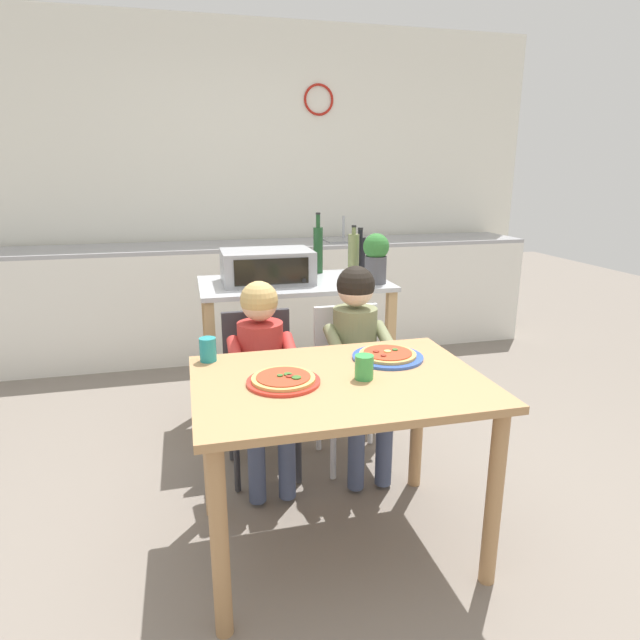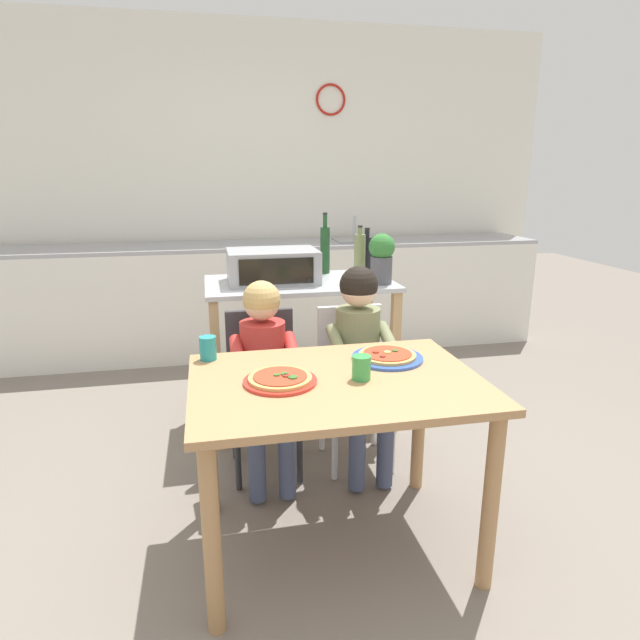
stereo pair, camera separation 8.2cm
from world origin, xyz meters
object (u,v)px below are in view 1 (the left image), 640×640
at_px(toaster_oven, 267,266).
at_px(dining_chair_left, 260,381).
at_px(bottle_clear_vinegar, 318,249).
at_px(bottle_brown_beer, 353,256).
at_px(dining_chair_right, 350,373).
at_px(bottle_tall_green_wine, 360,255).
at_px(child_in_red_shirt, 263,360).
at_px(drinking_cup_green, 364,367).
at_px(pizza_plate_blue_rimmed, 388,356).
at_px(potted_herb_plant, 376,256).
at_px(pizza_plate_red_rimmed, 283,380).
at_px(kitchen_island_cart, 294,328).
at_px(dining_table, 339,407).
at_px(child_in_olive_shirt, 358,346).
at_px(drinking_cup_teal, 208,349).

bearing_deg(toaster_oven, dining_chair_left, -103.88).
distance_m(toaster_oven, dining_chair_left, 0.72).
xyz_separation_m(toaster_oven, bottle_clear_vinegar, (0.36, 0.22, 0.06)).
distance_m(bottle_brown_beer, dining_chair_right, 0.75).
height_order(toaster_oven, bottle_tall_green_wine, bottle_tall_green_wine).
bearing_deg(child_in_red_shirt, drinking_cup_green, -62.57).
relative_size(bottle_clear_vinegar, child_in_red_shirt, 0.38).
bearing_deg(pizza_plate_blue_rimmed, bottle_tall_green_wine, 77.92).
height_order(toaster_oven, potted_herb_plant, potted_herb_plant).
bearing_deg(pizza_plate_red_rimmed, kitchen_island_cart, 76.72).
xyz_separation_m(potted_herb_plant, dining_chair_left, (-0.72, -0.34, -0.55)).
height_order(bottle_clear_vinegar, dining_table, bottle_clear_vinegar).
bearing_deg(dining_table, child_in_olive_shirt, 65.12).
distance_m(bottle_clear_vinegar, drinking_cup_teal, 1.35).
bearing_deg(dining_chair_right, potted_herb_plant, 54.28).
relative_size(bottle_brown_beer, drinking_cup_teal, 3.18).
bearing_deg(child_in_red_shirt, bottle_brown_beer, 44.23).
bearing_deg(kitchen_island_cart, bottle_clear_vinegar, 48.67).
distance_m(child_in_olive_shirt, pizza_plate_blue_rimmed, 0.40).
bearing_deg(pizza_plate_red_rimmed, potted_herb_plant, 54.73).
height_order(drinking_cup_green, drinking_cup_teal, drinking_cup_teal).
distance_m(potted_herb_plant, dining_chair_left, 0.97).
xyz_separation_m(dining_table, drinking_cup_teal, (-0.47, 0.32, 0.17)).
bearing_deg(potted_herb_plant, dining_chair_right, -125.72).
height_order(potted_herb_plant, drinking_cup_green, potted_herb_plant).
height_order(kitchen_island_cart, toaster_oven, toaster_oven).
xyz_separation_m(bottle_clear_vinegar, pizza_plate_red_rimmed, (-0.48, -1.42, -0.28)).
bearing_deg(dining_chair_left, pizza_plate_red_rimmed, -89.98).
height_order(toaster_oven, child_in_red_shirt, toaster_oven).
distance_m(child_in_olive_shirt, drinking_cup_green, 0.62).
bearing_deg(child_in_olive_shirt, pizza_plate_red_rimmed, -130.44).
height_order(bottle_tall_green_wine, drinking_cup_green, bottle_tall_green_wine).
bearing_deg(child_in_red_shirt, toaster_oven, 78.79).
xyz_separation_m(toaster_oven, bottle_brown_beer, (0.52, -0.01, 0.04)).
xyz_separation_m(bottle_clear_vinegar, drinking_cup_green, (-0.18, -1.45, -0.25)).
relative_size(toaster_oven, bottle_clear_vinegar, 1.36).
distance_m(dining_chair_right, pizza_plate_red_rimmed, 0.87).
bearing_deg(bottle_brown_beer, child_in_olive_shirt, -104.91).
bearing_deg(dining_chair_left, child_in_olive_shirt, -15.01).
bearing_deg(child_in_red_shirt, pizza_plate_red_rimmed, -89.97).
bearing_deg(drinking_cup_teal, drinking_cup_green, -31.52).
relative_size(bottle_clear_vinegar, dining_table, 0.34).
distance_m(bottle_tall_green_wine, drinking_cup_teal, 1.38).
distance_m(dining_chair_right, drinking_cup_green, 0.79).
height_order(pizza_plate_red_rimmed, drinking_cup_green, drinking_cup_green).
bearing_deg(pizza_plate_blue_rimmed, pizza_plate_red_rimmed, -160.96).
height_order(toaster_oven, pizza_plate_red_rimmed, toaster_oven).
distance_m(dining_chair_left, child_in_olive_shirt, 0.53).
distance_m(pizza_plate_red_rimmed, drinking_cup_green, 0.31).
relative_size(toaster_oven, child_in_red_shirt, 0.52).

